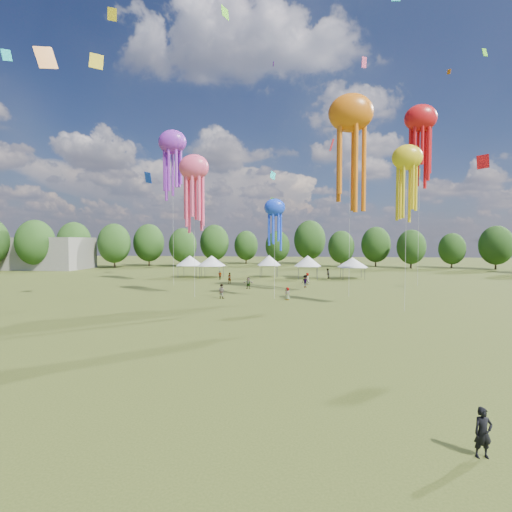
# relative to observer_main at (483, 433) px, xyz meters

# --- Properties ---
(ground) EXTENTS (300.00, 300.00, 0.00)m
(ground) POSITION_rel_observer_main_xyz_m (-7.93, 0.58, -0.84)
(ground) COLOR #384416
(ground) RESTS_ON ground
(observer_main) EXTENTS (0.66, 0.48, 1.67)m
(observer_main) POSITION_rel_observer_main_xyz_m (0.00, 0.00, 0.00)
(observer_main) COLOR black
(observer_main) RESTS_ON ground
(spectator_near) EXTENTS (1.04, 0.92, 1.80)m
(spectator_near) POSITION_rel_observer_main_xyz_m (-15.72, 31.46, 0.07)
(spectator_near) COLOR gray
(spectator_near) RESTS_ON ground
(spectators_far) EXTENTS (20.89, 26.83, 1.91)m
(spectators_far) POSITION_rel_observer_main_xyz_m (-8.49, 46.04, 0.07)
(spectators_far) COLOR gray
(spectators_far) RESTS_ON ground
(festival_tents) EXTENTS (36.76, 7.64, 4.43)m
(festival_tents) POSITION_rel_observer_main_xyz_m (-12.58, 56.81, 2.45)
(festival_tents) COLOR #47474C
(festival_tents) RESTS_ON ground
(show_kites) EXTENTS (43.72, 24.29, 28.30)m
(show_kites) POSITION_rel_observer_main_xyz_m (-4.27, 38.87, 19.07)
(show_kites) COLOR #FA4974
(show_kites) RESTS_ON ground
(small_kites) EXTENTS (74.66, 64.45, 45.53)m
(small_kites) POSITION_rel_observer_main_xyz_m (-8.95, 41.57, 29.12)
(small_kites) COLOR #FA4974
(small_kites) RESTS_ON ground
(treeline) EXTENTS (201.57, 95.24, 13.43)m
(treeline) POSITION_rel_observer_main_xyz_m (-11.80, 63.10, 5.71)
(treeline) COLOR #38281C
(treeline) RESTS_ON ground
(hangar) EXTENTS (40.00, 12.00, 8.00)m
(hangar) POSITION_rel_observer_main_xyz_m (-79.93, 72.58, 3.16)
(hangar) COLOR gray
(hangar) RESTS_ON ground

